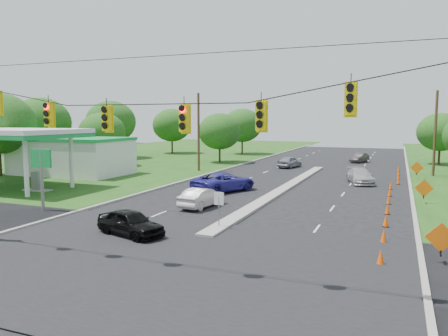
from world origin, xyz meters
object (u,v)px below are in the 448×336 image
at_px(gas_station, 63,152).
at_px(white_sedan, 202,197).
at_px(blue_pickup, 224,182).
at_px(black_sedan, 130,223).

distance_m(gas_station, white_sedan, 22.26).
xyz_separation_m(gas_station, blue_pickup, (19.17, -2.38, -1.77)).
bearing_deg(gas_station, blue_pickup, -7.09).
relative_size(gas_station, white_sedan, 4.81).
distance_m(gas_station, blue_pickup, 19.40).
relative_size(gas_station, blue_pickup, 3.40).
height_order(black_sedan, blue_pickup, blue_pickup).
bearing_deg(blue_pickup, white_sedan, 123.39).
height_order(black_sedan, white_sedan, black_sedan).
distance_m(black_sedan, white_sedan, 8.14).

